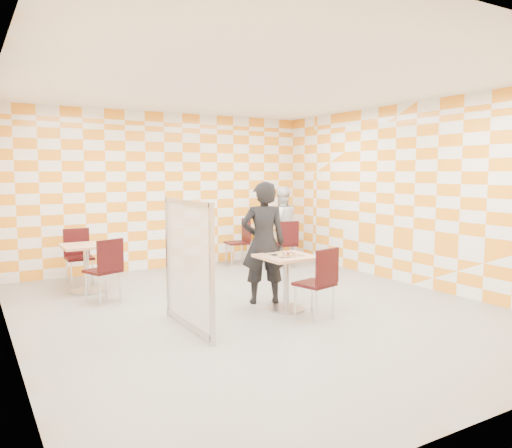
{
  "coord_description": "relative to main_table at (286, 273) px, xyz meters",
  "views": [
    {
      "loc": [
        -3.39,
        -5.72,
        1.87
      ],
      "look_at": [
        0.1,
        0.2,
        1.15
      ],
      "focal_mm": 35.0,
      "sensor_mm": 36.0,
      "label": 1
    }
  ],
  "objects": [
    {
      "name": "main_table",
      "position": [
        0.0,
        0.0,
        0.0
      ],
      "size": [
        0.7,
        0.7,
        0.75
      ],
      "color": "tan",
      "rests_on": "ground"
    },
    {
      "name": "chair_second_front",
      "position": [
        1.67,
        2.47,
        0.04
      ],
      "size": [
        0.52,
        0.53,
        0.92
      ],
      "color": "black",
      "rests_on": "ground"
    },
    {
      "name": "man_white",
      "position": [
        1.9,
        3.01,
        0.28
      ],
      "size": [
        0.88,
        0.75,
        1.57
      ],
      "primitive_type": "imported",
      "rotation": [
        0.0,
        0.0,
        2.92
      ],
      "color": "white",
      "rests_on": "ground"
    },
    {
      "name": "room_shell",
      "position": [
        -0.33,
        0.76,
        0.99
      ],
      "size": [
        7.0,
        7.0,
        7.0
      ],
      "color": "gray",
      "rests_on": "ground"
    },
    {
      "name": "chair_main_front",
      "position": [
        0.11,
        -0.6,
        0.04
      ],
      "size": [
        0.51,
        0.52,
        0.92
      ],
      "color": "black",
      "rests_on": "ground"
    },
    {
      "name": "partition",
      "position": [
        -1.47,
        -0.12,
        0.28
      ],
      "size": [
        0.08,
        1.38,
        1.55
      ],
      "color": "white",
      "rests_on": "ground"
    },
    {
      "name": "chair_empty_near",
      "position": [
        -2.0,
        1.62,
        0.04
      ],
      "size": [
        0.55,
        0.55,
        0.92
      ],
      "color": "black",
      "rests_on": "ground"
    },
    {
      "name": "second_table",
      "position": [
        1.68,
        3.27,
        0.0
      ],
      "size": [
        0.7,
        0.7,
        0.75
      ],
      "color": "tan",
      "rests_on": "ground"
    },
    {
      "name": "man_dark",
      "position": [
        -0.08,
        0.47,
        0.36
      ],
      "size": [
        0.74,
        0.62,
        1.74
      ],
      "primitive_type": "imported",
      "rotation": [
        0.0,
        0.0,
        2.75
      ],
      "color": "black",
      "rests_on": "ground"
    },
    {
      "name": "chair_second_side",
      "position": [
        1.07,
        3.22,
        0.04
      ],
      "size": [
        0.49,
        0.48,
        0.92
      ],
      "color": "black",
      "rests_on": "ground"
    },
    {
      "name": "chair_empty_far",
      "position": [
        -2.11,
        3.08,
        0.04
      ],
      "size": [
        0.42,
        0.43,
        0.92
      ],
      "color": "black",
      "rests_on": "ground"
    },
    {
      "name": "soda_bottle",
      "position": [
        1.79,
        3.28,
        0.34
      ],
      "size": [
        0.07,
        0.07,
        0.23
      ],
      "color": "black",
      "rests_on": "second_table"
    },
    {
      "name": "empty_table",
      "position": [
        -2.11,
        2.42,
        0.0
      ],
      "size": [
        0.7,
        0.7,
        0.75
      ],
      "color": "tan",
      "rests_on": "ground"
    },
    {
      "name": "sport_bottle",
      "position": [
        1.49,
        3.38,
        0.33
      ],
      "size": [
        0.06,
        0.06,
        0.2
      ],
      "color": "white",
      "rests_on": "second_table"
    },
    {
      "name": "pizza_on_foil",
      "position": [
        -0.0,
        -0.02,
        0.26
      ],
      "size": [
        0.4,
        0.4,
        0.04
      ],
      "color": "silver",
      "rests_on": "main_table"
    }
  ]
}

